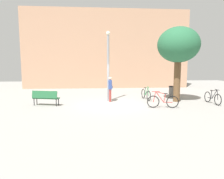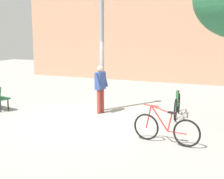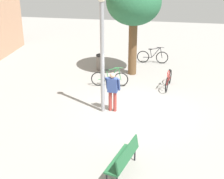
% 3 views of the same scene
% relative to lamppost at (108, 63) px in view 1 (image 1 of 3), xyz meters
% --- Properties ---
extents(ground_plane, '(36.00, 36.00, 0.00)m').
position_rel_lamppost_xyz_m(ground_plane, '(0.32, -1.33, -2.60)').
color(ground_plane, gray).
extents(building_facade, '(17.26, 2.00, 8.13)m').
position_rel_lamppost_xyz_m(building_facade, '(0.32, 8.32, 1.46)').
color(building_facade, tan).
rests_on(building_facade, ground_plane).
extents(lamppost, '(0.28, 0.28, 4.69)m').
position_rel_lamppost_xyz_m(lamppost, '(0.00, 0.00, 0.00)').
color(lamppost, gray).
rests_on(lamppost, ground_plane).
extents(person_by_lamppost, '(0.33, 0.61, 1.67)m').
position_rel_lamppost_xyz_m(person_by_lamppost, '(0.11, -0.39, -1.64)').
color(person_by_lamppost, '#9E3833').
rests_on(person_by_lamppost, ground_plane).
extents(park_bench, '(1.67, 0.85, 0.92)m').
position_rel_lamppost_xyz_m(park_bench, '(-3.90, -1.41, -2.06)').
color(park_bench, '#236038').
rests_on(park_bench, ground_plane).
extents(plaza_tree, '(2.73, 2.73, 4.94)m').
position_rel_lamppost_xyz_m(plaza_tree, '(4.58, -0.68, 1.10)').
color(plaza_tree, brown).
rests_on(plaza_tree, ground_plane).
extents(bicycle_black, '(0.10, 1.81, 0.97)m').
position_rel_lamppost_xyz_m(bicycle_black, '(6.55, -1.65, -2.22)').
color(bicycle_black, black).
rests_on(bicycle_black, ground_plane).
extents(bicycle_red, '(1.80, 0.29, 0.97)m').
position_rel_lamppost_xyz_m(bicycle_red, '(2.98, -2.62, -2.22)').
color(bicycle_red, black).
rests_on(bicycle_red, ground_plane).
extents(bicycle_green, '(0.25, 1.80, 0.97)m').
position_rel_lamppost_xyz_m(bicycle_green, '(2.70, 0.19, -2.22)').
color(bicycle_green, black).
rests_on(bicycle_green, ground_plane).
extents(trash_bin, '(0.46, 0.46, 0.86)m').
position_rel_lamppost_xyz_m(trash_bin, '(4.93, 1.11, -2.17)').
color(trash_bin, '#66605B').
rests_on(trash_bin, ground_plane).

